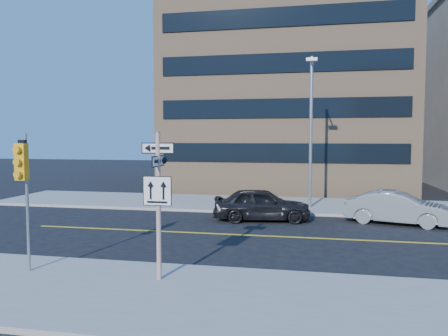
% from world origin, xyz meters
% --- Properties ---
extents(ground, '(120.00, 120.00, 0.00)m').
position_xyz_m(ground, '(0.00, 0.00, 0.00)').
color(ground, black).
rests_on(ground, ground).
extents(sign_pole, '(0.92, 0.92, 4.06)m').
position_xyz_m(sign_pole, '(0.00, -2.51, 2.44)').
color(sign_pole, white).
rests_on(sign_pole, near_sidewalk).
extents(traffic_signal, '(0.32, 0.45, 4.00)m').
position_xyz_m(traffic_signal, '(-4.00, -2.66, 3.03)').
color(traffic_signal, gray).
rests_on(traffic_signal, near_sidewalk).
extents(parked_car_a, '(2.54, 4.90, 1.59)m').
position_xyz_m(parked_car_a, '(1.72, 7.29, 0.80)').
color(parked_car_a, black).
rests_on(parked_car_a, ground).
extents(parked_car_b, '(2.82, 4.91, 1.53)m').
position_xyz_m(parked_car_b, '(8.00, 7.67, 0.76)').
color(parked_car_b, gray).
rests_on(parked_car_b, ground).
extents(streetlight_a, '(0.55, 2.25, 8.00)m').
position_xyz_m(streetlight_a, '(4.00, 10.76, 4.76)').
color(streetlight_a, gray).
rests_on(streetlight_a, far_sidewalk).
extents(building_brick, '(18.00, 18.00, 18.00)m').
position_xyz_m(building_brick, '(2.00, 25.00, 9.00)').
color(building_brick, tan).
rests_on(building_brick, ground).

